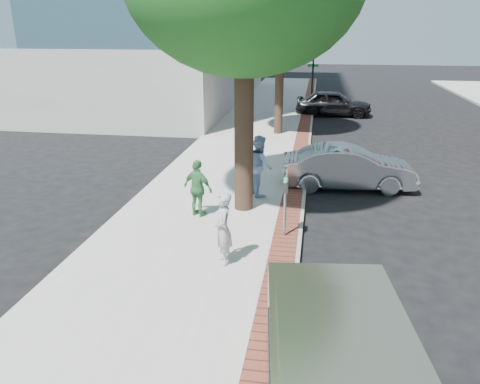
% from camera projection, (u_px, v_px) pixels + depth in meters
% --- Properties ---
extents(ground, '(120.00, 120.00, 0.00)m').
position_uv_depth(ground, '(256.00, 243.00, 11.42)').
color(ground, black).
rests_on(ground, ground).
extents(sidewalk, '(5.00, 60.00, 0.15)m').
position_uv_depth(sidewalk, '(245.00, 154.00, 19.06)').
color(sidewalk, '#9E9991').
rests_on(sidewalk, ground).
extents(brick_strip, '(0.60, 60.00, 0.01)m').
position_uv_depth(brick_strip, '(299.00, 155.00, 18.70)').
color(brick_strip, brown).
rests_on(brick_strip, sidewalk).
extents(curb, '(0.10, 60.00, 0.15)m').
position_uv_depth(curb, '(308.00, 157.00, 18.68)').
color(curb, gray).
rests_on(curb, ground).
extents(office_base, '(18.20, 22.20, 4.00)m').
position_uv_depth(office_base, '(115.00, 72.00, 33.21)').
color(office_base, gray).
rests_on(office_base, ground).
extents(signal_near, '(0.70, 0.15, 3.80)m').
position_uv_depth(signal_near, '(313.00, 71.00, 31.00)').
color(signal_near, black).
rests_on(signal_near, ground).
extents(tree_far, '(4.80, 4.80, 7.14)m').
position_uv_depth(tree_far, '(281.00, 20.00, 20.90)').
color(tree_far, black).
rests_on(tree_far, sidewalk).
extents(parking_meter, '(0.12, 0.32, 1.47)m').
position_uv_depth(parking_meter, '(285.00, 195.00, 11.10)').
color(parking_meter, gray).
rests_on(parking_meter, sidewalk).
extents(person_gray, '(0.52, 0.66, 1.60)m').
position_uv_depth(person_gray, '(223.00, 229.00, 9.87)').
color(person_gray, '#9E9EA2').
rests_on(person_gray, sidewalk).
extents(person_officer, '(0.99, 1.09, 1.82)m').
position_uv_depth(person_officer, '(260.00, 165.00, 14.04)').
color(person_officer, '#85A3CE').
rests_on(person_officer, sidewalk).
extents(person_green, '(0.99, 0.73, 1.56)m').
position_uv_depth(person_green, '(198.00, 188.00, 12.43)').
color(person_green, '#3A8144').
rests_on(person_green, sidewalk).
extents(sedan_silver, '(4.34, 1.84, 1.39)m').
position_uv_depth(sedan_silver, '(348.00, 168.00, 15.09)').
color(sedan_silver, '#A6A8AD').
rests_on(sedan_silver, ground).
extents(bg_car, '(4.43, 1.86, 1.50)m').
position_uv_depth(bg_car, '(334.00, 103.00, 27.59)').
color(bg_car, black).
rests_on(bg_car, ground).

